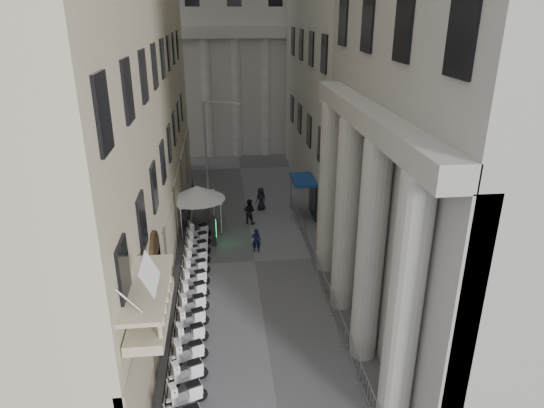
{
  "coord_description": "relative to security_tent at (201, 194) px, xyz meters",
  "views": [
    {
      "loc": [
        -1.79,
        -7.52,
        14.61
      ],
      "look_at": [
        0.91,
        17.51,
        4.5
      ],
      "focal_mm": 32.0,
      "sensor_mm": 36.0,
      "label": 1
    }
  ],
  "objects": [
    {
      "name": "pedestrian_a",
      "position": [
        3.53,
        -3.98,
        -1.85
      ],
      "size": [
        0.64,
        0.47,
        1.64
      ],
      "primitive_type": "imported",
      "rotation": [
        0.0,
        0.0,
        3.01
      ],
      "color": "#0D0F34",
      "rests_on": "ground"
    },
    {
      "name": "scooter_13",
      "position": [
        -0.22,
        -4.15,
        -2.67
      ],
      "size": [
        1.51,
        1.02,
        1.5
      ],
      "primitive_type": null,
      "rotation": [
        0.0,
        0.0,
        1.93
      ],
      "color": "white",
      "rests_on": "ground"
    },
    {
      "name": "street_lamp",
      "position": [
        0.77,
        1.74,
        2.61
      ],
      "size": [
        2.68,
        1.31,
        8.79
      ],
      "rotation": [
        0.0,
        0.0,
        -0.41
      ],
      "color": "gray",
      "rests_on": "ground"
    },
    {
      "name": "barrier_7",
      "position": [
        6.92,
        -2.62,
        -2.67
      ],
      "size": [
        0.6,
        2.4,
        1.1
      ],
      "primitive_type": null,
      "color": "#9B9DA2",
      "rests_on": "ground"
    },
    {
      "name": "barrier_5",
      "position": [
        6.92,
        -7.62,
        -2.67
      ],
      "size": [
        0.6,
        2.4,
        1.1
      ],
      "primitive_type": null,
      "color": "#9B9DA2",
      "rests_on": "ground"
    },
    {
      "name": "info_kiosk",
      "position": [
        0.83,
        -2.47,
        -1.74
      ],
      "size": [
        0.31,
        0.87,
        1.83
      ],
      "rotation": [
        0.0,
        0.0,
        0.04
      ],
      "color": "black",
      "rests_on": "ground"
    },
    {
      "name": "barrier_4",
      "position": [
        6.92,
        -10.12,
        -2.67
      ],
      "size": [
        0.6,
        2.4,
        1.1
      ],
      "primitive_type": null,
      "color": "#9B9DA2",
      "rests_on": "ground"
    },
    {
      "name": "barrier_6",
      "position": [
        6.92,
        -5.12,
        -2.67
      ],
      "size": [
        0.6,
        2.4,
        1.1
      ],
      "primitive_type": null,
      "color": "#9B9DA2",
      "rests_on": "ground"
    },
    {
      "name": "scooter_5",
      "position": [
        -0.22,
        -14.3,
        -2.67
      ],
      "size": [
        1.51,
        1.02,
        1.5
      ],
      "primitive_type": null,
      "rotation": [
        0.0,
        0.0,
        1.93
      ],
      "color": "white",
      "rests_on": "ground"
    },
    {
      "name": "scooter_8",
      "position": [
        -0.22,
        -10.49,
        -2.67
      ],
      "size": [
        1.51,
        1.02,
        1.5
      ],
      "primitive_type": null,
      "rotation": [
        0.0,
        0.0,
        1.93
      ],
      "color": "white",
      "rests_on": "ground"
    },
    {
      "name": "scooter_3",
      "position": [
        -0.22,
        -16.84,
        -2.67
      ],
      "size": [
        1.51,
        1.02,
        1.5
      ],
      "primitive_type": null,
      "rotation": [
        0.0,
        0.0,
        1.93
      ],
      "color": "white",
      "rests_on": "ground"
    },
    {
      "name": "scooter_10",
      "position": [
        -0.22,
        -7.95,
        -2.67
      ],
      "size": [
        1.51,
        1.02,
        1.5
      ],
      "primitive_type": null,
      "rotation": [
        0.0,
        0.0,
        1.93
      ],
      "color": "white",
      "rests_on": "ground"
    },
    {
      "name": "far_building",
      "position": [
        3.32,
        23.54,
        12.33
      ],
      "size": [
        22.0,
        10.0,
        30.0
      ],
      "primitive_type": "cube",
      "color": "beige",
      "rests_on": "ground"
    },
    {
      "name": "pedestrian_b",
      "position": [
        3.37,
        0.62,
        -1.73
      ],
      "size": [
        1.14,
        1.06,
        1.88
      ],
      "primitive_type": "imported",
      "rotation": [
        0.0,
        0.0,
        2.65
      ],
      "color": "black",
      "rests_on": "ground"
    },
    {
      "name": "scooter_9",
      "position": [
        -0.22,
        -9.22,
        -2.67
      ],
      "size": [
        1.51,
        1.02,
        1.5
      ],
      "primitive_type": null,
      "rotation": [
        0.0,
        0.0,
        1.93
      ],
      "color": "white",
      "rests_on": "ground"
    },
    {
      "name": "barrier_1",
      "position": [
        6.92,
        -17.62,
        -2.67
      ],
      "size": [
        0.6,
        2.4,
        1.1
      ],
      "primitive_type": null,
      "color": "#9B9DA2",
      "rests_on": "ground"
    },
    {
      "name": "pedestrian_c",
      "position": [
        4.45,
        3.11,
        -1.76
      ],
      "size": [
        1.06,
        0.95,
        1.82
      ],
      "primitive_type": "imported",
      "rotation": [
        0.0,
        0.0,
        3.67
      ],
      "color": "black",
      "rests_on": "ground"
    },
    {
      "name": "scooter_6",
      "position": [
        -0.22,
        -13.03,
        -2.67
      ],
      "size": [
        1.51,
        1.02,
        1.5
      ],
      "primitive_type": null,
      "rotation": [
        0.0,
        0.0,
        1.93
      ],
      "color": "white",
      "rests_on": "ground"
    },
    {
      "name": "iron_fence",
      "position": [
        -0.98,
        -6.46,
        -2.67
      ],
      "size": [
        0.3,
        28.0,
        1.4
      ],
      "primitive_type": null,
      "color": "black",
      "rests_on": "ground"
    },
    {
      "name": "barrier_3",
      "position": [
        6.92,
        -12.62,
        -2.67
      ],
      "size": [
        0.6,
        2.4,
        1.1
      ],
      "primitive_type": null,
      "color": "#9B9DA2",
      "rests_on": "ground"
    },
    {
      "name": "scooter_12",
      "position": [
        -0.22,
        -5.42,
        -2.67
      ],
      "size": [
        1.51,
        1.02,
        1.5
      ],
      "primitive_type": null,
      "rotation": [
        0.0,
        0.0,
        1.93
      ],
      "color": "white",
      "rests_on": "ground"
    },
    {
      "name": "scooter_11",
      "position": [
        -0.22,
        -6.69,
        -2.67
      ],
      "size": [
        1.51,
        1.02,
        1.5
      ],
      "primitive_type": null,
      "rotation": [
        0.0,
        0.0,
        1.93
      ],
      "color": "white",
      "rests_on": "ground"
    },
    {
      "name": "scooter_15",
      "position": [
        -0.22,
        -1.61,
        -2.67
      ],
      "size": [
        1.51,
        1.02,
        1.5
      ],
      "primitive_type": null,
      "rotation": [
        0.0,
        0.0,
        1.93
      ],
      "color": "white",
      "rests_on": "ground"
    },
    {
      "name": "barrier_9",
      "position": [
        6.92,
        2.38,
        -2.67
      ],
      "size": [
        0.6,
        2.4,
        1.1
      ],
      "primitive_type": null,
      "color": "#9B9DA2",
      "rests_on": "ground"
    },
    {
      "name": "scooter_4",
      "position": [
        -0.22,
        -15.57,
        -2.67
      ],
      "size": [
        1.51,
        1.02,
        1.5
      ],
      "primitive_type": null,
      "rotation": [
        0.0,
        0.0,
        1.93
      ],
      "color": "white",
      "rests_on": "ground"
    },
    {
      "name": "scooter_14",
      "position": [
        -0.22,
        -2.88,
        -2.67
      ],
      "size": [
        1.51,
        1.02,
        1.5
      ],
      "primitive_type": null,
      "rotation": [
        0.0,
        0.0,
        1.93
      ],
      "color": "white",
      "rests_on": "ground"
    },
    {
      "name": "barrier_8",
      "position": [
        6.92,
        -0.12,
        -2.67
      ],
      "size": [
        0.6,
        2.4,
        1.1
      ],
      "primitive_type": null,
      "color": "#9B9DA2",
      "rests_on": "ground"
    },
    {
      "name": "barrier_2",
      "position": [
        6.92,
        -15.12,
        -2.67
      ],
      "size": [
        0.6,
        2.4,
        1.1
      ],
      "primitive_type": null,
      "color": "#9B9DA2",
      "rests_on": "ground"
    },
    {
      "name": "security_tent",
      "position": [
        0.0,
        0.0,
        0.0
      ],
      "size": [
        3.93,
        3.93,
        3.19
      ],
      "color": "white",
      "rests_on": "ground"
    },
    {
      "name": "blue_awning",
      "position": [
        7.47,
        1.54,
        -2.67
      ],
      "size": [
        1.6,
        3.0,
        3.0
      ],
      "primitive_type": null,
      "color": "navy",
      "rests_on": "ground"
    },
    {
      "name": "scooter_7",
      "position": [
        -0.22,
        -11.76,
        -2.67
      ],
      "size": [
        1.51,
        1.02,
        1.5
      ],
      "primitive_type": null,
      "rotation": [
        0.0,
        0.0,
        1.93
      ],
      "color": "white",
      "rests_on": "ground"
    }
  ]
}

